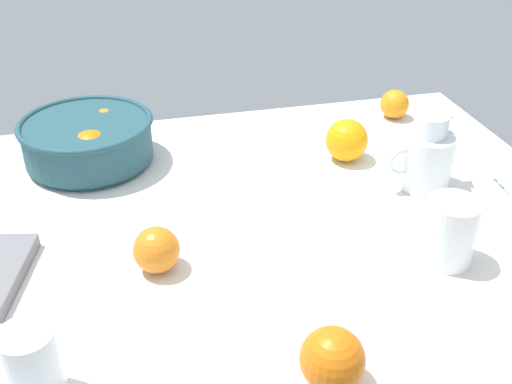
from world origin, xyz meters
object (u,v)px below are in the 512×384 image
spoon (429,140)px  juice_glass (449,235)px  loose_orange_1 (156,250)px  second_glass (34,369)px  loose_orange_0 (332,359)px  juice_pitcher (426,160)px  loose_orange_3 (395,104)px  fruit_bowl (88,141)px  loose_orange_2 (347,140)px

spoon → juice_glass: bearing=-113.9°
juice_glass → loose_orange_1: (-45.12, 8.42, -1.15)cm
second_glass → loose_orange_0: bearing=-10.5°
loose_orange_0 → spoon: (43.61, 58.49, -3.67)cm
juice_glass → loose_orange_0: juice_glass is taller
spoon → juice_pitcher: bearing=-121.0°
loose_orange_3 → loose_orange_1: bearing=-143.6°
fruit_bowl → juice_pitcher: bearing=-21.1°
juice_glass → spoon: bearing=66.1°
fruit_bowl → spoon: (72.38, -7.33, -4.72)cm
second_glass → loose_orange_0: second_glass is taller
fruit_bowl → loose_orange_2: (51.58, -10.62, -0.77)cm
juice_glass → loose_orange_3: juice_glass is taller
juice_glass → loose_orange_3: size_ratio=1.62×
juice_glass → loose_orange_1: 45.91cm
juice_glass → loose_orange_1: size_ratio=1.49×
loose_orange_2 → loose_orange_3: size_ratio=1.30×
fruit_bowl → second_glass: size_ratio=2.61×
juice_pitcher → second_glass: bearing=-152.9°
loose_orange_1 → loose_orange_2: 49.82cm
loose_orange_2 → second_glass: bearing=-140.1°
second_glass → loose_orange_2: 75.85cm
fruit_bowl → juice_pitcher: (62.31, -24.06, 0.28)cm
fruit_bowl → juice_glass: 71.98cm
loose_orange_1 → juice_pitcher: bearing=14.9°
juice_pitcher → second_glass: juice_pitcher is taller
loose_orange_0 → loose_orange_1: bearing=124.0°
loose_orange_2 → juice_pitcher: bearing=-51.4°
loose_orange_1 → loose_orange_3: loose_orange_1 is taller
loose_orange_2 → loose_orange_3: loose_orange_2 is taller
spoon → loose_orange_0: bearing=-126.7°
second_glass → spoon: size_ratio=0.94×
loose_orange_1 → second_glass: bearing=-127.8°
juice_pitcher → loose_orange_0: juice_pitcher is taller
juice_glass → loose_orange_3: 54.94cm
juice_pitcher → loose_orange_2: bearing=128.6°
juice_glass → loose_orange_0: size_ratio=1.34×
juice_pitcher → loose_orange_1: bearing=-165.1°
juice_pitcher → loose_orange_1: (-52.37, -13.89, -1.75)cm
fruit_bowl → second_glass: 59.64cm
fruit_bowl → juice_pitcher: 66.80cm
loose_orange_2 → fruit_bowl: bearing=168.4°
second_glass → loose_orange_2: second_glass is taller
second_glass → loose_orange_0: size_ratio=1.25×
juice_glass → loose_orange_1: juice_glass is taller
loose_orange_1 → fruit_bowl: bearing=104.7°
fruit_bowl → spoon: 72.90cm
loose_orange_3 → loose_orange_0: bearing=-119.8°
juice_glass → second_glass: bearing=-168.2°
juice_pitcher → loose_orange_0: bearing=-128.8°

